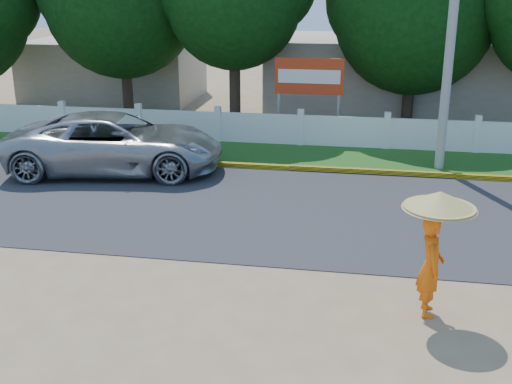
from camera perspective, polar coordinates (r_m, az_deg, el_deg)
ground at (r=12.60m, az=-1.58°, el=-8.50°), size 120.00×120.00×0.00m
road at (r=16.67m, az=1.48°, el=-1.49°), size 60.00×7.00×0.02m
grass_verge at (r=21.63m, az=3.54°, el=3.26°), size 60.00×3.50×0.03m
curb at (r=19.99m, az=2.98°, el=2.16°), size 40.00×0.18×0.16m
fence at (r=22.90m, az=3.98°, el=5.50°), size 40.00×0.10×1.10m
building_near at (r=29.29m, az=11.42°, el=10.17°), size 10.00×6.00×3.20m
building_far at (r=32.68m, az=-12.46°, el=10.60°), size 8.00×5.00×2.80m
utility_pole at (r=20.22m, az=16.99°, el=13.54°), size 0.28×0.28×8.43m
vehicle at (r=20.08m, az=-12.36°, el=4.26°), size 6.88×3.95×1.81m
monk_with_parasol at (r=11.50m, az=15.62°, el=-3.75°), size 1.27×1.27×2.31m
billboard at (r=23.65m, az=4.74°, el=9.83°), size 2.50×0.13×2.95m
tree_row at (r=25.20m, az=7.94°, el=16.25°), size 35.00×7.30×8.79m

